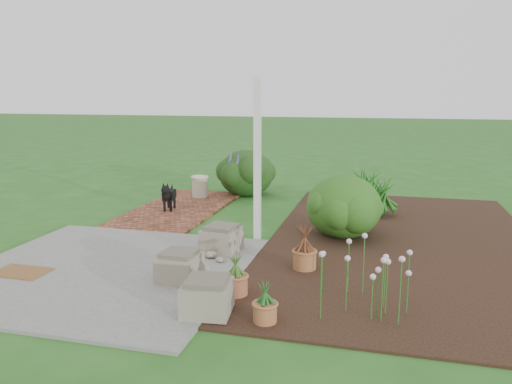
% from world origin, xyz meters
% --- Properties ---
extents(ground, '(80.00, 80.00, 0.00)m').
position_xyz_m(ground, '(0.00, 0.00, 0.00)').
color(ground, '#23581B').
rests_on(ground, ground).
extents(concrete_patio, '(3.50, 3.50, 0.04)m').
position_xyz_m(concrete_patio, '(-1.25, -1.75, 0.02)').
color(concrete_patio, slate).
rests_on(concrete_patio, ground).
extents(brick_path, '(1.60, 3.50, 0.04)m').
position_xyz_m(brick_path, '(-1.70, 1.75, 0.02)').
color(brick_path, brown).
rests_on(brick_path, ground).
extents(garden_bed, '(4.00, 7.00, 0.03)m').
position_xyz_m(garden_bed, '(2.50, 0.50, 0.01)').
color(garden_bed, black).
rests_on(garden_bed, ground).
extents(veranda_post, '(0.10, 0.10, 2.50)m').
position_xyz_m(veranda_post, '(0.30, 0.10, 1.25)').
color(veranda_post, white).
rests_on(veranda_post, ground).
extents(stone_trough_near, '(0.54, 0.54, 0.32)m').
position_xyz_m(stone_trough_near, '(0.48, -2.67, 0.20)').
color(stone_trough_near, '#7A715D').
rests_on(stone_trough_near, concrete_patio).
extents(stone_trough_mid, '(0.48, 0.48, 0.31)m').
position_xyz_m(stone_trough_mid, '(-0.16, -1.88, 0.19)').
color(stone_trough_mid, '#746B59').
rests_on(stone_trough_mid, concrete_patio).
extents(stone_trough_far, '(0.55, 0.55, 0.33)m').
position_xyz_m(stone_trough_far, '(-0.03, -0.69, 0.20)').
color(stone_trough_far, '#756D59').
rests_on(stone_trough_far, concrete_patio).
extents(coir_doormat, '(0.67, 0.44, 0.02)m').
position_xyz_m(coir_doormat, '(-2.19, -2.16, 0.05)').
color(coir_doormat, brown).
rests_on(coir_doormat, concrete_patio).
extents(black_dog, '(0.24, 0.60, 0.51)m').
position_xyz_m(black_dog, '(-1.80, 1.44, 0.35)').
color(black_dog, black).
rests_on(black_dog, brick_path).
extents(cream_ceramic_urn, '(0.42, 0.42, 0.44)m').
position_xyz_m(cream_ceramic_urn, '(-1.67, 2.77, 0.26)').
color(cream_ceramic_urn, '#BFB89D').
rests_on(cream_ceramic_urn, brick_path).
extents(evergreen_shrub, '(1.49, 1.49, 1.00)m').
position_xyz_m(evergreen_shrub, '(1.58, 0.58, 0.53)').
color(evergreen_shrub, '#16400D').
rests_on(evergreen_shrub, garden_bed).
extents(agapanthus_clump_back, '(1.22, 1.22, 0.89)m').
position_xyz_m(agapanthus_clump_back, '(2.10, 2.09, 0.48)').
color(agapanthus_clump_back, '#11390B').
rests_on(agapanthus_clump_back, garden_bed).
extents(agapanthus_clump_front, '(1.21, 1.21, 0.90)m').
position_xyz_m(agapanthus_clump_front, '(1.84, 3.10, 0.48)').
color(agapanthus_clump_front, '#0F440C').
rests_on(agapanthus_clump_front, garden_bed).
extents(pink_flower_patch, '(1.38, 1.38, 0.71)m').
position_xyz_m(pink_flower_patch, '(2.00, -2.20, 0.39)').
color(pink_flower_patch, '#113D0F').
rests_on(pink_flower_patch, garden_bed).
extents(terracotta_pot_bronze, '(0.31, 0.31, 0.24)m').
position_xyz_m(terracotta_pot_bronze, '(1.23, -1.09, 0.15)').
color(terracotta_pot_bronze, '#985C33').
rests_on(terracotta_pot_bronze, garden_bed).
extents(terracotta_pot_small_left, '(0.26, 0.26, 0.20)m').
position_xyz_m(terracotta_pot_small_left, '(1.10, -2.70, 0.13)').
color(terracotta_pot_small_left, '#9C5C35').
rests_on(terracotta_pot_small_left, garden_bed).
extents(terracotta_pot_small_right, '(0.34, 0.34, 0.23)m').
position_xyz_m(terracotta_pot_small_right, '(0.62, -2.12, 0.14)').
color(terracotta_pot_small_right, '#9E5535').
rests_on(terracotta_pot_small_right, garden_bed).
extents(purple_flowering_bush, '(1.60, 1.60, 1.04)m').
position_xyz_m(purple_flowering_bush, '(-0.81, 3.42, 0.52)').
color(purple_flowering_bush, black).
rests_on(purple_flowering_bush, ground).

